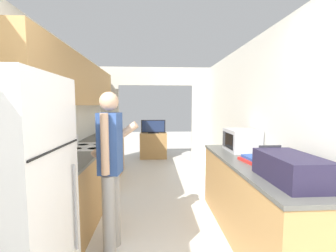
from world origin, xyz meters
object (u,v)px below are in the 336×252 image
(television, at_px, (153,127))
(suitcase, at_px, (290,168))
(refrigerator, at_px, (7,205))
(person, at_px, (111,167))
(book_stack, at_px, (254,159))
(tv_cabinet, at_px, (153,146))
(microwave, at_px, (241,140))
(range_oven, at_px, (89,174))

(television, bearing_deg, suitcase, -76.23)
(refrigerator, distance_m, person, 0.96)
(suitcase, relative_size, book_stack, 2.09)
(tv_cabinet, bearing_deg, microwave, -70.41)
(person, bearing_deg, tv_cabinet, 2.59)
(range_oven, bearing_deg, tv_cabinet, 71.32)
(person, height_order, television, person)
(person, height_order, microwave, person)
(tv_cabinet, bearing_deg, refrigerator, -101.03)
(book_stack, xyz_separation_m, tv_cabinet, (-1.14, 4.08, -0.57))
(suitcase, relative_size, tv_cabinet, 0.86)
(tv_cabinet, bearing_deg, television, -90.00)
(television, bearing_deg, range_oven, -108.93)
(suitcase, distance_m, microwave, 1.27)
(microwave, height_order, television, microwave)
(refrigerator, xyz_separation_m, book_stack, (2.11, 0.90, 0.06))
(book_stack, relative_size, television, 0.46)
(book_stack, relative_size, tv_cabinet, 0.41)
(refrigerator, distance_m, book_stack, 2.30)
(tv_cabinet, xyz_separation_m, television, (0.00, -0.04, 0.56))
(microwave, relative_size, television, 0.72)
(microwave, relative_size, book_stack, 1.56)
(tv_cabinet, bearing_deg, suitcase, -76.35)
(refrigerator, height_order, person, refrigerator)
(microwave, bearing_deg, range_oven, 167.70)
(range_oven, height_order, tv_cabinet, range_oven)
(person, bearing_deg, range_oven, 34.16)
(book_stack, distance_m, television, 4.20)
(tv_cabinet, bearing_deg, range_oven, -108.68)
(person, height_order, book_stack, person)
(range_oven, bearing_deg, book_stack, -26.98)
(suitcase, xyz_separation_m, television, (-1.15, 4.70, -0.10))
(refrigerator, height_order, microwave, refrigerator)
(range_oven, distance_m, microwave, 2.38)
(tv_cabinet, distance_m, television, 0.56)
(range_oven, bearing_deg, refrigerator, -88.91)
(refrigerator, distance_m, microwave, 2.68)
(microwave, bearing_deg, television, 109.81)
(refrigerator, xyz_separation_m, suitcase, (2.12, 0.25, 0.15))
(suitcase, xyz_separation_m, tv_cabinet, (-1.15, 4.74, -0.65))
(range_oven, relative_size, microwave, 2.11)
(refrigerator, bearing_deg, suitcase, 6.59)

